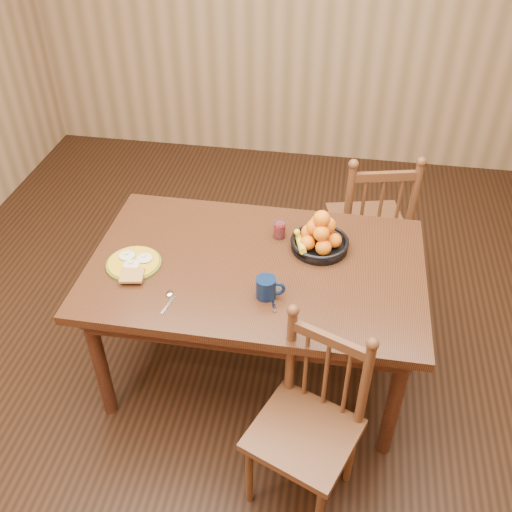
% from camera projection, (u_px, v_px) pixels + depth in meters
% --- Properties ---
extents(room, '(4.52, 5.02, 2.72)m').
position_uv_depth(room, '(256.00, 152.00, 2.35)').
color(room, black).
rests_on(room, ground).
extents(dining_table, '(1.60, 1.00, 0.75)m').
position_uv_depth(dining_table, '(256.00, 278.00, 2.78)').
color(dining_table, black).
rests_on(dining_table, ground).
extents(chair_far, '(0.54, 0.52, 0.99)m').
position_uv_depth(chair_far, '(369.00, 224.00, 3.45)').
color(chair_far, '#4E2917').
rests_on(chair_far, ground).
extents(chair_near, '(0.53, 0.52, 0.91)m').
position_uv_depth(chair_near, '(308.00, 425.00, 2.39)').
color(chair_near, '#4E2917').
rests_on(chair_near, ground).
extents(breakfast_plate, '(0.26, 0.29, 0.04)m').
position_uv_depth(breakfast_plate, '(134.00, 263.00, 2.71)').
color(breakfast_plate, '#59601E').
rests_on(breakfast_plate, dining_table).
extents(fork, '(0.05, 0.18, 0.00)m').
position_uv_depth(fork, '(275.00, 296.00, 2.55)').
color(fork, silver).
rests_on(fork, dining_table).
extents(spoon, '(0.05, 0.16, 0.01)m').
position_uv_depth(spoon, '(169.00, 297.00, 2.54)').
color(spoon, silver).
rests_on(spoon, dining_table).
extents(coffee_mug, '(0.13, 0.09, 0.10)m').
position_uv_depth(coffee_mug, '(267.00, 288.00, 2.52)').
color(coffee_mug, '#0A1837').
rests_on(coffee_mug, dining_table).
extents(juice_glass, '(0.06, 0.06, 0.09)m').
position_uv_depth(juice_glass, '(280.00, 230.00, 2.87)').
color(juice_glass, silver).
rests_on(juice_glass, dining_table).
extents(fruit_bowl, '(0.29, 0.29, 0.22)m').
position_uv_depth(fruit_bowl, '(319.00, 237.00, 2.79)').
color(fruit_bowl, black).
rests_on(fruit_bowl, dining_table).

